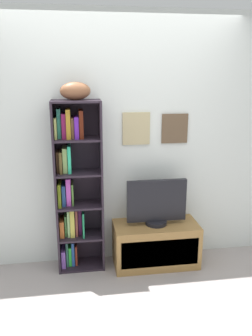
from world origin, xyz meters
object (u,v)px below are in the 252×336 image
object	(u,v)px
television	(157,203)
bookshelf	(74,187)
tv_stand	(156,244)
football	(75,91)

from	to	relation	value
television	bookshelf	bearing A→B (deg)	173.15
tv_stand	television	world-z (taller)	television
football	television	distance (m)	1.36
football	television	xyz separation A→B (m)	(0.77, -0.07, -1.12)
football	television	bearing A→B (deg)	-5.03
bookshelf	football	distance (m)	0.94
bookshelf	television	world-z (taller)	bookshelf
bookshelf	tv_stand	xyz separation A→B (m)	(0.82, -0.10, -0.64)
bookshelf	tv_stand	bearing A→B (deg)	-6.93
football	bookshelf	bearing A→B (deg)	147.19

